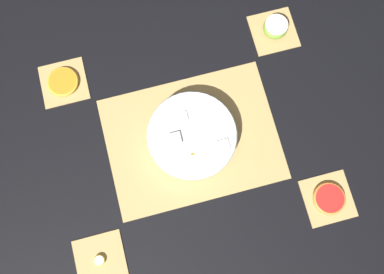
% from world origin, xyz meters
% --- Properties ---
extents(ground_plane, '(6.00, 6.00, 0.00)m').
position_xyz_m(ground_plane, '(0.00, 0.00, 0.00)').
color(ground_plane, black).
extents(bamboo_mat_center, '(0.47, 0.35, 0.01)m').
position_xyz_m(bamboo_mat_center, '(-0.00, 0.00, 0.00)').
color(bamboo_mat_center, tan).
rests_on(bamboo_mat_center, ground_plane).
extents(coaster_mat_near_left, '(0.13, 0.13, 0.01)m').
position_xyz_m(coaster_mat_near_left, '(-0.32, -0.25, 0.00)').
color(coaster_mat_near_left, tan).
rests_on(coaster_mat_near_left, ground_plane).
extents(coaster_mat_near_right, '(0.13, 0.13, 0.01)m').
position_xyz_m(coaster_mat_near_right, '(0.32, -0.25, 0.00)').
color(coaster_mat_near_right, tan).
rests_on(coaster_mat_near_right, ground_plane).
extents(coaster_mat_far_left, '(0.13, 0.13, 0.01)m').
position_xyz_m(coaster_mat_far_left, '(-0.32, 0.25, 0.00)').
color(coaster_mat_far_left, tan).
rests_on(coaster_mat_far_left, ground_plane).
extents(coaster_mat_far_right, '(0.13, 0.13, 0.01)m').
position_xyz_m(coaster_mat_far_right, '(0.32, 0.25, 0.00)').
color(coaster_mat_far_right, tan).
rests_on(coaster_mat_far_right, ground_plane).
extents(fruit_salad_bowl, '(0.24, 0.24, 0.07)m').
position_xyz_m(fruit_salad_bowl, '(0.00, 0.00, 0.04)').
color(fruit_salad_bowl, silver).
rests_on(fruit_salad_bowl, bamboo_mat_center).
extents(apple_half, '(0.07, 0.07, 0.04)m').
position_xyz_m(apple_half, '(-0.32, -0.25, 0.03)').
color(apple_half, '#7FAD38').
rests_on(apple_half, coaster_mat_near_left).
extents(orange_slice_whole, '(0.09, 0.09, 0.01)m').
position_xyz_m(orange_slice_whole, '(0.32, -0.25, 0.01)').
color(orange_slice_whole, orange).
rests_on(orange_slice_whole, coaster_mat_near_right).
extents(banana_coin_single, '(0.03, 0.03, 0.01)m').
position_xyz_m(banana_coin_single, '(0.32, 0.25, 0.01)').
color(banana_coin_single, beige).
rests_on(banana_coin_single, coaster_mat_far_right).
extents(grapefruit_slice, '(0.09, 0.09, 0.01)m').
position_xyz_m(grapefruit_slice, '(-0.32, 0.25, 0.01)').
color(grapefruit_slice, '#B2231E').
rests_on(grapefruit_slice, coaster_mat_far_left).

